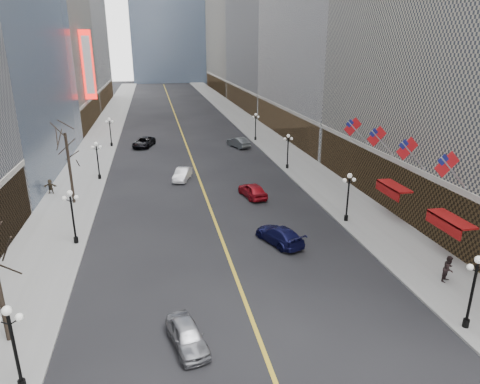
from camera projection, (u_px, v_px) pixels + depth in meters
name	position (u px, v px, depth m)	size (l,w,h in m)	color
sidewalk_east	(262.00, 135.00, 76.82)	(6.00, 230.00, 0.15)	gray
sidewalk_west	(100.00, 142.00, 71.58)	(6.00, 230.00, 0.15)	gray
lane_line	(180.00, 128.00, 83.49)	(0.25, 200.00, 0.02)	gold
bldg_east_c	(290.00, 7.00, 105.29)	(26.60, 40.60, 48.80)	gray
streetlamp_east_0	(474.00, 285.00, 23.60)	(1.26, 0.44, 4.52)	black
streetlamp_east_1	(348.00, 192.00, 38.42)	(1.26, 0.44, 4.52)	black
streetlamp_east_2	(288.00, 148.00, 55.10)	(1.26, 0.44, 4.52)	black
streetlamp_east_3	(256.00, 124.00, 71.78)	(1.26, 0.44, 4.52)	black
streetlamp_west_0	(13.00, 340.00, 19.18)	(1.26, 0.44, 4.52)	black
streetlamp_west_1	(72.00, 211.00, 34.00)	(1.26, 0.44, 4.52)	black
streetlamp_west_2	(97.00, 157.00, 50.68)	(1.26, 0.44, 4.52)	black
streetlamp_west_3	(110.00, 129.00, 67.36)	(1.26, 0.44, 4.52)	black
flag_2	(449.00, 167.00, 30.24)	(2.87, 0.12, 2.87)	#B2B2B7
flag_3	(409.00, 150.00, 34.87)	(2.87, 0.12, 2.87)	#B2B2B7
flag_4	(378.00, 138.00, 39.50)	(2.87, 0.12, 2.87)	#B2B2B7
flag_5	(354.00, 128.00, 44.14)	(2.87, 0.12, 2.87)	#B2B2B7
awning_b	(449.00, 221.00, 31.76)	(1.40, 4.00, 0.93)	maroon
awning_c	(392.00, 187.00, 39.17)	(1.40, 4.00, 0.93)	maroon
theatre_marquee	(88.00, 65.00, 76.60)	(2.00, 0.55, 12.00)	red
tree_west_far	(66.00, 144.00, 41.86)	(3.60, 3.60, 7.92)	#2D231C
car_nb_near	(187.00, 335.00, 22.94)	(1.61, 4.01, 1.36)	gray
car_nb_mid	(182.00, 174.00, 51.36)	(1.50, 4.31, 1.42)	white
car_nb_far	(144.00, 142.00, 68.07)	(2.53, 5.50, 1.53)	black
car_sb_near	(279.00, 235.00, 34.97)	(2.01, 4.94, 1.43)	#111241
car_sb_mid	(253.00, 190.00, 45.52)	(1.84, 4.58, 1.56)	maroon
car_sb_far	(238.00, 142.00, 67.81)	(1.69, 4.85, 1.60)	#505558
ped_east_walk	(449.00, 269.00, 28.95)	(0.91, 0.50, 1.87)	black
ped_west_far	(50.00, 186.00, 46.22)	(1.47, 0.42, 1.58)	#342A1D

